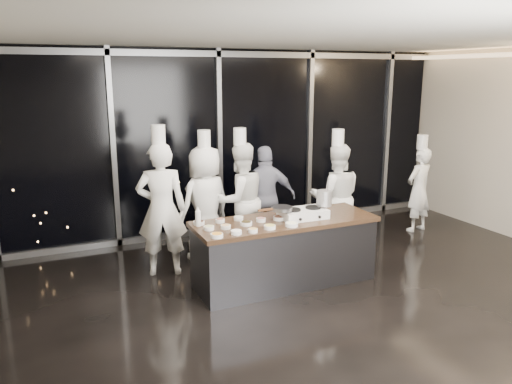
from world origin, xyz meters
TOP-DOWN VIEW (x-y plane):
  - ground at (0.00, 0.00)m, footprint 9.00×9.00m
  - room_shell at (0.18, 0.00)m, footprint 9.02×7.02m
  - window_wall at (0.00, 3.43)m, footprint 8.90×0.11m
  - demo_counter at (0.00, 0.90)m, footprint 2.46×0.86m
  - stove at (0.25, 0.86)m, footprint 0.62×0.41m
  - frying_pan at (-0.07, 0.87)m, footprint 0.49×0.28m
  - stock_pot at (0.57, 0.85)m, footprint 0.21×0.21m
  - prep_bowls at (-0.62, 0.82)m, footprint 1.20×0.72m
  - squeeze_bottle at (-1.14, 1.09)m, footprint 0.07×0.07m
  - chef_far_left at (-1.41, 1.90)m, footprint 0.78×0.61m
  - chef_left at (-0.68, 2.19)m, footprint 0.99×0.79m
  - chef_center at (-0.12, 2.16)m, footprint 0.94×0.78m
  - guest at (0.37, 2.29)m, footprint 1.04×0.58m
  - chef_right at (1.38, 1.81)m, footprint 1.02×0.92m
  - chef_side at (3.26, 2.00)m, footprint 0.61×0.46m

SIDE VIEW (x-z plane):
  - ground at x=0.00m, z-range 0.00..0.00m
  - demo_counter at x=0.00m, z-range 0.00..0.90m
  - chef_side at x=3.26m, z-range -0.09..1.66m
  - guest at x=0.37m, z-range 0.00..1.68m
  - chef_right at x=1.38m, z-range -0.11..1.84m
  - chef_left at x=-0.68m, z-range -0.10..1.88m
  - chef_center at x=-0.12m, z-range -0.11..1.89m
  - prep_bowls at x=-0.62m, z-range 0.90..0.95m
  - chef_far_left at x=-1.41m, z-range -0.10..2.02m
  - stove at x=0.25m, z-range 0.89..1.03m
  - squeeze_bottle at x=-1.14m, z-range 0.89..1.15m
  - frying_pan at x=-0.07m, z-range 1.04..1.09m
  - stock_pot at x=0.57m, z-range 1.04..1.25m
  - window_wall at x=0.00m, z-range 0.00..3.20m
  - room_shell at x=0.18m, z-range 0.64..3.85m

